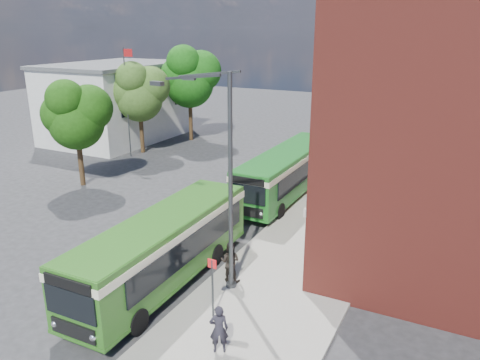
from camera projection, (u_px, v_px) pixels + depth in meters
The scene contains 14 objects.
ground at pixel (159, 246), 23.66m from camera, with size 120.00×120.00×0.00m, color #27272A.
pavement at pixel (338, 215), 27.40m from camera, with size 6.00×48.00×0.15m, color gray.
kerb_line at pixel (289, 207), 28.74m from camera, with size 0.12×48.00×0.01m, color beige.
white_building at pixel (117, 101), 45.53m from camera, with size 9.40×13.40×7.30m.
flagpole at pixel (127, 99), 38.51m from camera, with size 0.95×0.10×9.00m.
street_lamp at pixel (222, 180), 18.39m from camera, with size 2.96×2.38×9.00m.
bus_stop_sign at pixel (213, 284), 17.22m from camera, with size 0.35×0.08×2.52m.
bus_front at pixel (163, 244), 19.67m from camera, with size 2.77×10.63×3.02m.
bus_rear at pixel (287, 169), 30.20m from camera, with size 2.70×11.85×3.02m.
pedestrian_a at pixel (219, 329), 15.46m from camera, with size 0.64×0.42×1.74m, color black.
pedestrian_b at pixel (230, 262), 19.83m from camera, with size 0.88×0.69×1.81m, color black.
tree_left at pixel (76, 114), 31.22m from camera, with size 4.37×4.15×7.38m.
tree_mid at pixel (139, 91), 39.66m from camera, with size 4.68×4.45×7.91m.
tree_right at pixel (189, 76), 43.98m from camera, with size 5.37×5.10×9.07m.
Camera 1 is at (13.38, -17.27, 10.51)m, focal length 35.00 mm.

